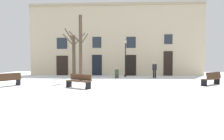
{
  "coord_description": "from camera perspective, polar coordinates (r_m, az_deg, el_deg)",
  "views": [
    {
      "loc": [
        0.87,
        -13.71,
        1.69
      ],
      "look_at": [
        0.0,
        1.69,
        0.95
      ],
      "focal_mm": 30.92,
      "sensor_mm": 36.0,
      "label": 1
    }
  ],
  "objects": [
    {
      "name": "tree_center",
      "position": [
        19.39,
        -11.31,
        4.65
      ],
      "size": [
        2.22,
        1.92,
        4.84
      ],
      "color": "#4C3D2D",
      "rests_on": "ground"
    },
    {
      "name": "litter_bin",
      "position": [
        18.92,
        1.44,
        -1.14
      ],
      "size": [
        0.4,
        0.4,
        0.81
      ],
      "color": "#2D3D2D",
      "rests_on": "ground"
    },
    {
      "name": "bench_near_center_tree",
      "position": [
        14.39,
        -28.36,
        -2.56
      ],
      "size": [
        1.19,
        1.68,
        0.89
      ],
      "rotation": [
        0.0,
        0.0,
        4.23
      ],
      "color": "#3D2819",
      "rests_on": "ground"
    },
    {
      "name": "building_facade",
      "position": [
        22.53,
        0.99,
        9.17
      ],
      "size": [
        20.07,
        0.6,
        8.34
      ],
      "color": "beige",
      "rests_on": "ground"
    },
    {
      "name": "bench_by_litter_bin",
      "position": [
        12.09,
        -9.76,
        -3.19
      ],
      "size": [
        1.78,
        1.37,
        0.86
      ],
      "rotation": [
        0.0,
        0.0,
        5.72
      ],
      "color": "#51331E",
      "rests_on": "ground"
    },
    {
      "name": "streetlamp",
      "position": [
        20.42,
        3.97,
        4.79
      ],
      "size": [
        0.3,
        0.3,
        3.97
      ],
      "color": "black",
      "rests_on": "ground"
    },
    {
      "name": "tree_foreground",
      "position": [
        15.58,
        -9.32,
        6.64
      ],
      "size": [
        1.63,
        2.14,
        5.28
      ],
      "color": "#4C3D2D",
      "rests_on": "ground"
    },
    {
      "name": "bench_back_to_back_right",
      "position": [
        15.04,
        27.39,
        -2.25
      ],
      "size": [
        1.72,
        1.49,
        0.91
      ],
      "rotation": [
        0.0,
        0.0,
        3.8
      ],
      "color": "#3D2819",
      "rests_on": "ground"
    },
    {
      "name": "person_near_bench",
      "position": [
        19.44,
        12.46,
        0.31
      ],
      "size": [
        0.42,
        0.31,
        1.61
      ],
      "rotation": [
        0.0,
        0.0,
        0.25
      ],
      "color": "black",
      "rests_on": "ground"
    },
    {
      "name": "ground_plane",
      "position": [
        13.84,
        -0.4,
        -4.27
      ],
      "size": [
        32.11,
        32.11,
        0.0
      ],
      "primitive_type": "plane",
      "color": "white"
    }
  ]
}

